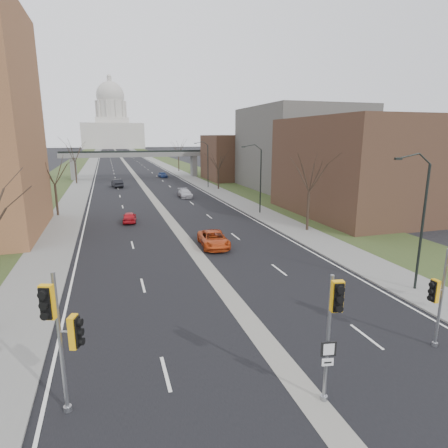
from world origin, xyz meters
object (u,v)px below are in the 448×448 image
signal_pole_left (61,326)px  car_right_far (163,175)px  car_right_near (214,239)px  car_right_mid (185,193)px  signal_pole_median (333,319)px  car_left_near (129,217)px  car_left_far (117,183)px  signal_pole_right (444,286)px

signal_pole_left → car_right_far: (14.72, 78.65, -2.81)m
car_right_near → car_right_mid: 28.61m
signal_pole_median → car_left_near: bearing=109.2°
car_left_near → car_right_far: 48.78m
car_left_far → car_right_mid: bearing=114.7°
car_left_far → car_right_near: bearing=91.4°
signal_pole_right → car_right_far: signal_pole_right is taller
signal_pole_left → car_right_near: signal_pole_left is taller
car_left_near → car_right_near: size_ratio=0.73×
signal_pole_left → signal_pole_median: signal_pole_left is taller
car_left_near → car_left_far: size_ratio=0.77×
car_left_near → car_right_far: car_right_far is taller
car_left_near → signal_pole_right: bearing=116.5°
car_right_mid → car_right_far: car_right_far is taller
signal_pole_median → car_left_near: (-5.08, 33.37, -2.88)m
car_left_near → car_right_mid: (9.82, 16.07, 0.04)m
signal_pole_left → signal_pole_median: (9.04, -2.30, 0.01)m
car_left_near → car_right_near: bearing=123.8°
signal_pole_left → car_left_near: signal_pole_left is taller
car_left_far → car_right_far: (11.13, 15.36, -0.10)m
car_left_near → car_right_far: (10.76, 47.58, 0.07)m
car_right_near → car_right_far: 60.08m
signal_pole_left → car_right_mid: (13.78, 47.15, -2.84)m
signal_pole_median → car_right_mid: 49.76m
car_right_near → car_left_near: bearing=122.5°
signal_pole_right → car_right_far: bearing=89.9°
car_left_far → car_right_near: size_ratio=0.95×
signal_pole_right → car_right_mid: size_ratio=1.06×
signal_pole_left → car_right_mid: signal_pole_left is taller
signal_pole_left → car_left_far: (3.59, 63.30, -2.71)m
car_right_near → signal_pole_median: bearing=-90.0°
car_right_mid → car_right_far: size_ratio=1.12×
signal_pole_right → car_right_near: (-5.41, 19.19, -2.46)m
car_right_near → signal_pole_left: bearing=-115.3°
signal_pole_left → car_right_near: (10.61, 18.72, -2.80)m
signal_pole_median → car_left_near: 33.88m
signal_pole_right → car_left_far: 65.02m
signal_pole_left → signal_pole_right: size_ratio=1.11×
signal_pole_left → signal_pole_median: bearing=5.6°
car_left_far → car_right_near: 45.13m
signal_pole_right → car_right_mid: 47.75m
signal_pole_left → car_right_mid: size_ratio=1.17×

